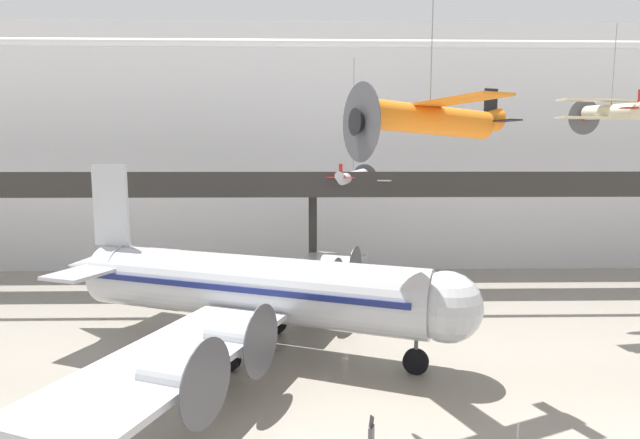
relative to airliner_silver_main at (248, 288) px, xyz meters
The scene contains 8 objects.
hangar_back_wall 23.45m from the airliner_silver_main, 80.08° to the left, with size 140.00×3.00×23.43m.
mezzanine_walkway 14.29m from the airliner_silver_main, 73.76° to the left, with size 110.00×3.20×9.82m.
ceiling_truss_beam 18.90m from the airliner_silver_main, 69.33° to the left, with size 120.00×0.60×0.60m.
airliner_silver_main is the anchor object (origin of this frame).
suspended_plane_silver_racer 15.67m from the airliner_silver_main, 61.05° to the left, with size 6.08×5.44×10.61m.
suspended_plane_orange_highwing 13.93m from the airliner_silver_main, 36.56° to the right, with size 7.55×8.74×8.08m.
suspended_plane_cream_biplane 24.24m from the airliner_silver_main, ahead, with size 6.50×5.32×6.45m.
info_sign_pedestal 11.67m from the airliner_silver_main, 58.62° to the right, with size 0.31×0.74×1.24m.
Camera 1 is at (-0.32, -14.60, 11.01)m, focal length 28.00 mm.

